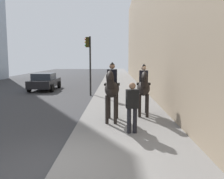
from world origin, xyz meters
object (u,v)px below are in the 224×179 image
at_px(car_near_lane, 45,81).
at_px(traffic_light_near_curb, 89,57).
at_px(mounted_horse_near, 112,88).
at_px(pedestrian_greeting, 132,104).
at_px(mounted_horse_far, 144,87).

relative_size(car_near_lane, traffic_light_near_curb, 1.07).
xyz_separation_m(car_near_lane, traffic_light_near_curb, (-3.14, -4.07, 2.03)).
bearing_deg(mounted_horse_near, pedestrian_greeting, 27.55).
relative_size(pedestrian_greeting, car_near_lane, 0.38).
relative_size(mounted_horse_far, car_near_lane, 0.51).
distance_m(mounted_horse_far, car_near_lane, 12.12).
bearing_deg(pedestrian_greeting, mounted_horse_far, -21.49).
bearing_deg(pedestrian_greeting, mounted_horse_near, 16.57).
bearing_deg(traffic_light_near_curb, mounted_horse_near, -167.62).
height_order(pedestrian_greeting, car_near_lane, pedestrian_greeting).
height_order(pedestrian_greeting, traffic_light_near_curb, traffic_light_near_curb).
distance_m(mounted_horse_near, traffic_light_near_curb, 8.02).
distance_m(mounted_horse_near, pedestrian_greeting, 1.75).
distance_m(mounted_horse_far, traffic_light_near_curb, 7.44).
height_order(car_near_lane, traffic_light_near_curb, traffic_light_near_curb).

